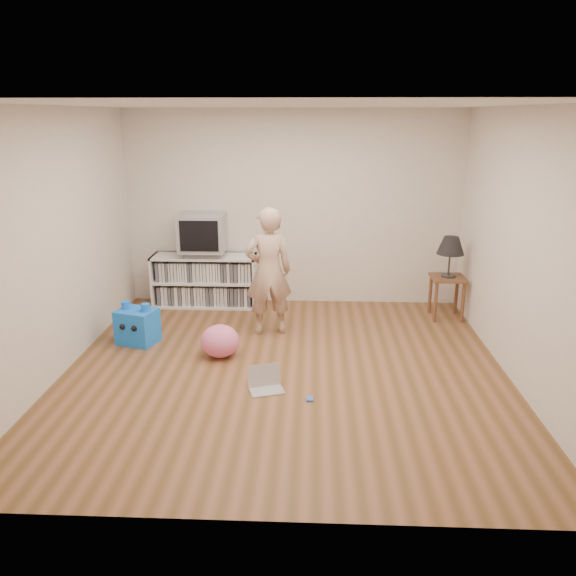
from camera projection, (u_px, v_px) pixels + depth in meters
The scene contains 13 objects.
ground at pixel (285, 370), 5.77m from camera, with size 4.50×4.50×0.00m, color brown.
walls at pixel (285, 247), 5.39m from camera, with size 4.52×4.52×2.60m.
ceiling at pixel (284, 105), 5.00m from camera, with size 4.50×4.50×0.01m, color white.
media_unit at pixel (205, 280), 7.66m from camera, with size 1.40×0.45×0.70m.
dvd_deck at pixel (204, 253), 7.53m from camera, with size 0.45×0.35×0.07m, color gray.
crt_tv at pixel (203, 232), 7.45m from camera, with size 0.60×0.53×0.50m.
side_table at pixel (447, 287), 7.14m from camera, with size 0.42×0.42×0.55m.
table_lamp at pixel (451, 246), 6.98m from camera, with size 0.34×0.34×0.52m.
person at pixel (269, 272), 6.54m from camera, with size 0.55×0.36×1.52m, color tan.
laptop at pixel (265, 383), 5.36m from camera, with size 0.38×0.34×0.22m.
playing_cards at pixel (310, 399), 5.16m from camera, with size 0.07×0.09×0.02m, color #4465B5.
plush_blue at pixel (137, 326), 6.41m from camera, with size 0.50×0.44×0.48m.
plush_pink at pixel (220, 341), 6.05m from camera, with size 0.42×0.42×0.35m, color pink.
Camera 1 is at (0.27, -5.26, 2.52)m, focal length 35.00 mm.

